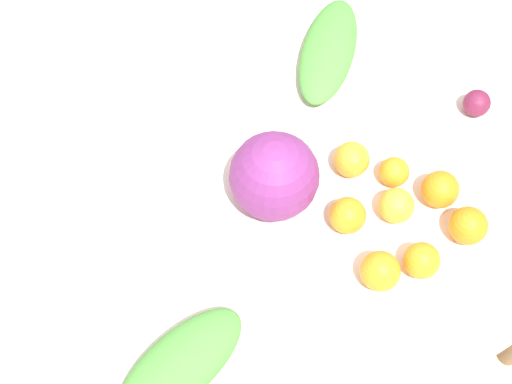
{
  "coord_description": "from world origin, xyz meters",
  "views": [
    {
      "loc": [
        -0.42,
        -0.7,
        2.06
      ],
      "look_at": [
        0.0,
        0.0,
        0.74
      ],
      "focal_mm": 50.0,
      "sensor_mm": 36.0,
      "label": 1
    }
  ],
  "objects_px": {
    "orange_3": "(394,172)",
    "cabbage_purple": "(274,176)",
    "beet_root": "(477,103)",
    "orange_0": "(396,206)",
    "orange_7": "(348,215)",
    "orange_4": "(440,189)",
    "orange_1": "(351,159)",
    "greens_bunch_beet_tops": "(328,50)",
    "orange_5": "(380,271)",
    "orange_6": "(422,261)",
    "orange_2": "(468,226)",
    "greens_bunch_kale": "(181,364)"
  },
  "relations": [
    {
      "from": "orange_2",
      "to": "orange_5",
      "type": "relative_size",
      "value": 0.99
    },
    {
      "from": "orange_3",
      "to": "orange_6",
      "type": "distance_m",
      "value": 0.22
    },
    {
      "from": "cabbage_purple",
      "to": "orange_6",
      "type": "height_order",
      "value": "cabbage_purple"
    },
    {
      "from": "greens_bunch_beet_tops",
      "to": "greens_bunch_kale",
      "type": "height_order",
      "value": "greens_bunch_kale"
    },
    {
      "from": "greens_bunch_kale",
      "to": "orange_7",
      "type": "relative_size",
      "value": 3.68
    },
    {
      "from": "orange_0",
      "to": "orange_5",
      "type": "bearing_deg",
      "value": -138.47
    },
    {
      "from": "greens_bunch_kale",
      "to": "orange_5",
      "type": "relative_size",
      "value": 3.51
    },
    {
      "from": "orange_1",
      "to": "orange_4",
      "type": "bearing_deg",
      "value": -53.86
    },
    {
      "from": "orange_2",
      "to": "orange_6",
      "type": "relative_size",
      "value": 1.08
    },
    {
      "from": "beet_root",
      "to": "orange_1",
      "type": "bearing_deg",
      "value": 177.44
    },
    {
      "from": "orange_4",
      "to": "orange_7",
      "type": "xyz_separation_m",
      "value": [
        -0.21,
        0.05,
        -0.0
      ]
    },
    {
      "from": "orange_1",
      "to": "orange_2",
      "type": "relative_size",
      "value": 0.99
    },
    {
      "from": "beet_root",
      "to": "orange_3",
      "type": "height_order",
      "value": "orange_3"
    },
    {
      "from": "orange_0",
      "to": "orange_1",
      "type": "xyz_separation_m",
      "value": [
        -0.01,
        0.15,
        0.0
      ]
    },
    {
      "from": "orange_1",
      "to": "orange_6",
      "type": "bearing_deg",
      "value": -94.05
    },
    {
      "from": "orange_2",
      "to": "orange_6",
      "type": "bearing_deg",
      "value": -174.24
    },
    {
      "from": "greens_bunch_beet_tops",
      "to": "orange_3",
      "type": "distance_m",
      "value": 0.38
    },
    {
      "from": "greens_bunch_beet_tops",
      "to": "orange_0",
      "type": "relative_size",
      "value": 4.56
    },
    {
      "from": "orange_0",
      "to": "orange_1",
      "type": "distance_m",
      "value": 0.15
    },
    {
      "from": "orange_0",
      "to": "orange_4",
      "type": "distance_m",
      "value": 0.11
    },
    {
      "from": "beet_root",
      "to": "orange_4",
      "type": "distance_m",
      "value": 0.27
    },
    {
      "from": "orange_0",
      "to": "orange_5",
      "type": "distance_m",
      "value": 0.16
    },
    {
      "from": "orange_7",
      "to": "orange_5",
      "type": "bearing_deg",
      "value": -97.37
    },
    {
      "from": "orange_2",
      "to": "orange_6",
      "type": "xyz_separation_m",
      "value": [
        -0.13,
        -0.01,
        -0.0
      ]
    },
    {
      "from": "cabbage_purple",
      "to": "orange_0",
      "type": "height_order",
      "value": "cabbage_purple"
    },
    {
      "from": "cabbage_purple",
      "to": "orange_6",
      "type": "xyz_separation_m",
      "value": [
        0.17,
        -0.3,
        -0.06
      ]
    },
    {
      "from": "orange_3",
      "to": "orange_5",
      "type": "bearing_deg",
      "value": -133.5
    },
    {
      "from": "orange_2",
      "to": "orange_3",
      "type": "relative_size",
      "value": 1.22
    },
    {
      "from": "greens_bunch_kale",
      "to": "orange_7",
      "type": "height_order",
      "value": "orange_7"
    },
    {
      "from": "orange_0",
      "to": "orange_7",
      "type": "xyz_separation_m",
      "value": [
        -0.1,
        0.03,
        0.0
      ]
    },
    {
      "from": "greens_bunch_beet_tops",
      "to": "cabbage_purple",
      "type": "bearing_deg",
      "value": -139.81
    },
    {
      "from": "orange_0",
      "to": "cabbage_purple",
      "type": "bearing_deg",
      "value": 140.79
    },
    {
      "from": "cabbage_purple",
      "to": "orange_0",
      "type": "bearing_deg",
      "value": -39.21
    },
    {
      "from": "cabbage_purple",
      "to": "orange_3",
      "type": "bearing_deg",
      "value": -20.07
    },
    {
      "from": "orange_0",
      "to": "orange_3",
      "type": "bearing_deg",
      "value": 55.59
    },
    {
      "from": "beet_root",
      "to": "orange_7",
      "type": "height_order",
      "value": "orange_7"
    },
    {
      "from": "beet_root",
      "to": "orange_0",
      "type": "xyz_separation_m",
      "value": [
        -0.33,
        -0.13,
        0.01
      ]
    },
    {
      "from": "orange_0",
      "to": "orange_2",
      "type": "distance_m",
      "value": 0.15
    },
    {
      "from": "orange_2",
      "to": "orange_3",
      "type": "bearing_deg",
      "value": 104.09
    },
    {
      "from": "beet_root",
      "to": "orange_4",
      "type": "relative_size",
      "value": 0.78
    },
    {
      "from": "orange_1",
      "to": "orange_2",
      "type": "height_order",
      "value": "orange_2"
    },
    {
      "from": "cabbage_purple",
      "to": "orange_2",
      "type": "height_order",
      "value": "cabbage_purple"
    },
    {
      "from": "orange_2",
      "to": "orange_5",
      "type": "height_order",
      "value": "orange_5"
    },
    {
      "from": "greens_bunch_kale",
      "to": "orange_5",
      "type": "xyz_separation_m",
      "value": [
        0.43,
        -0.04,
        0.01
      ]
    },
    {
      "from": "cabbage_purple",
      "to": "orange_7",
      "type": "relative_size",
      "value": 2.4
    },
    {
      "from": "orange_3",
      "to": "orange_5",
      "type": "xyz_separation_m",
      "value": [
        -0.17,
        -0.18,
        0.01
      ]
    },
    {
      "from": "orange_1",
      "to": "orange_6",
      "type": "height_order",
      "value": "orange_1"
    },
    {
      "from": "greens_bunch_kale",
      "to": "orange_4",
      "type": "relative_size",
      "value": 3.54
    },
    {
      "from": "orange_3",
      "to": "cabbage_purple",
      "type": "bearing_deg",
      "value": 159.93
    },
    {
      "from": "greens_bunch_kale",
      "to": "orange_1",
      "type": "bearing_deg",
      "value": 21.65
    }
  ]
}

